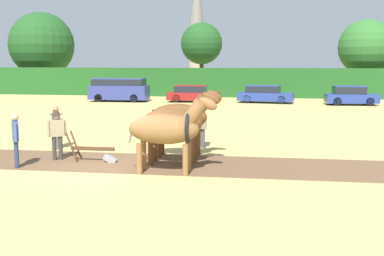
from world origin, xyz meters
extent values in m
plane|color=tan|center=(0.00, 0.00, 0.00)|extent=(240.00, 240.00, 0.00)
cube|color=brown|center=(-2.61, 0.86, 0.00)|extent=(30.11, 4.25, 0.01)
cube|color=#1E511E|center=(0.00, 31.72, 1.38)|extent=(71.44, 1.45, 2.76)
cylinder|color=brown|center=(-21.91, 37.60, 1.62)|extent=(0.44, 0.44, 3.23)
sphere|color=#1E4C1E|center=(-21.91, 37.60, 5.28)|extent=(7.42, 7.42, 7.42)
cylinder|color=#423323|center=(-3.33, 38.28, 2.04)|extent=(0.44, 0.44, 4.07)
sphere|color=#1E4C1E|center=(-3.33, 38.28, 5.32)|extent=(4.55, 4.55, 4.55)
cylinder|color=#4C3823|center=(13.56, 36.18, 1.63)|extent=(0.44, 0.44, 3.25)
sphere|color=#2D6628|center=(13.56, 36.18, 4.76)|extent=(5.49, 5.49, 5.49)
cylinder|color=gray|center=(-8.32, 63.22, 3.97)|extent=(2.47, 2.47, 7.94)
cone|color=slate|center=(-8.32, 63.22, 12.79)|extent=(2.72, 2.72, 9.71)
ellipsoid|color=brown|center=(1.93, -0.24, 1.37)|extent=(2.23, 1.05, 0.93)
cylinder|color=brown|center=(2.64, 0.05, 0.48)|extent=(0.18, 0.18, 0.95)
cylinder|color=brown|center=(2.66, -0.49, 0.48)|extent=(0.18, 0.18, 0.95)
cylinder|color=brown|center=(1.21, 0.00, 0.48)|extent=(0.18, 0.18, 0.95)
cylinder|color=brown|center=(1.23, -0.53, 0.48)|extent=(0.18, 0.18, 0.95)
cylinder|color=brown|center=(2.87, -0.21, 1.87)|extent=(0.84, 0.47, 0.91)
ellipsoid|color=brown|center=(3.28, -0.20, 2.17)|extent=(0.69, 0.28, 0.54)
cube|color=gray|center=(3.05, -0.20, 2.07)|extent=(0.42, 0.09, 0.56)
cylinder|color=gray|center=(0.89, -0.28, 1.27)|extent=(0.30, 0.13, 0.71)
torus|color=black|center=(2.70, -0.22, 1.44)|extent=(0.14, 0.94, 0.94)
ellipsoid|color=brown|center=(1.89, 1.01, 1.41)|extent=(2.08, 1.07, 0.95)
cylinder|color=brown|center=(2.55, 1.31, 0.49)|extent=(0.18, 0.18, 0.98)
cylinder|color=brown|center=(2.57, 0.76, 0.49)|extent=(0.18, 0.18, 0.98)
cylinder|color=brown|center=(1.22, 1.26, 0.49)|extent=(0.18, 0.18, 0.98)
cylinder|color=brown|center=(1.23, 0.71, 0.49)|extent=(0.18, 0.18, 0.98)
cylinder|color=brown|center=(2.76, 1.04, 1.92)|extent=(0.86, 0.48, 0.94)
ellipsoid|color=brown|center=(3.19, 1.05, 2.23)|extent=(0.69, 0.28, 0.54)
cube|color=gray|center=(2.95, 1.05, 2.12)|extent=(0.43, 0.09, 0.58)
cylinder|color=gray|center=(0.92, 0.98, 1.31)|extent=(0.30, 0.13, 0.71)
torus|color=black|center=(2.61, 1.03, 1.48)|extent=(0.14, 0.96, 0.96)
ellipsoid|color=brown|center=(1.85, 2.26, 1.45)|extent=(2.09, 1.06, 0.94)
cylinder|color=brown|center=(2.51, 2.56, 0.52)|extent=(0.18, 0.18, 1.03)
cylinder|color=brown|center=(2.53, 2.01, 0.52)|extent=(0.18, 0.18, 1.03)
cylinder|color=brown|center=(1.17, 2.51, 0.52)|extent=(0.18, 0.18, 1.03)
cylinder|color=brown|center=(1.19, 1.97, 0.52)|extent=(0.18, 0.18, 1.03)
cylinder|color=brown|center=(2.72, 2.29, 1.94)|extent=(0.82, 0.47, 0.88)
ellipsoid|color=brown|center=(3.12, 2.30, 2.22)|extent=(0.69, 0.28, 0.54)
cube|color=black|center=(2.90, 2.30, 2.14)|extent=(0.40, 0.09, 0.53)
cylinder|color=black|center=(0.87, 2.23, 1.35)|extent=(0.30, 0.13, 0.71)
torus|color=black|center=(2.57, 2.29, 1.53)|extent=(0.14, 0.96, 0.95)
cube|color=#4C331E|center=(-0.87, 0.92, 0.45)|extent=(1.53, 0.15, 0.12)
cube|color=#939399|center=(-0.26, 0.94, 0.10)|extent=(0.49, 0.22, 0.39)
cylinder|color=#4C331E|center=(-1.57, 1.09, 0.55)|extent=(0.40, 0.07, 0.96)
cylinder|color=#4C331E|center=(-1.56, 0.69, 0.55)|extent=(0.40, 0.07, 0.96)
cylinder|color=#38332D|center=(-2.11, 1.04, 0.42)|extent=(0.14, 0.14, 0.83)
cylinder|color=#38332D|center=(-2.29, 0.91, 0.42)|extent=(0.14, 0.14, 0.83)
cube|color=tan|center=(-2.20, 0.98, 1.12)|extent=(0.51, 0.45, 0.59)
sphere|color=tan|center=(-2.20, 0.98, 1.54)|extent=(0.22, 0.22, 0.22)
cylinder|color=tan|center=(-1.97, 1.15, 1.10)|extent=(0.09, 0.09, 0.55)
cylinder|color=tan|center=(-2.43, 0.81, 1.10)|extent=(0.09, 0.09, 0.55)
cylinder|color=#42382D|center=(-2.20, 0.98, 1.60)|extent=(0.43, 0.43, 0.02)
cylinder|color=#42382D|center=(-2.20, 0.98, 1.65)|extent=(0.21, 0.21, 0.10)
cylinder|color=#4C4C4C|center=(2.33, 4.30, 0.39)|extent=(0.14, 0.14, 0.78)
cylinder|color=#4C4C4C|center=(2.44, 4.13, 0.39)|extent=(0.14, 0.14, 0.78)
cube|color=tan|center=(2.38, 4.22, 1.06)|extent=(0.42, 0.49, 0.55)
sphere|color=tan|center=(2.38, 4.22, 1.45)|extent=(0.21, 0.21, 0.21)
cylinder|color=tan|center=(2.23, 4.44, 1.03)|extent=(0.09, 0.09, 0.52)
cylinder|color=tan|center=(2.54, 3.99, 1.03)|extent=(0.09, 0.09, 0.52)
cylinder|color=#42382D|center=(2.38, 4.22, 1.51)|extent=(0.40, 0.40, 0.02)
cylinder|color=#42382D|center=(2.38, 4.22, 1.56)|extent=(0.20, 0.20, 0.10)
cylinder|color=#28334C|center=(-3.02, -0.29, 0.44)|extent=(0.14, 0.14, 0.88)
cylinder|color=#28334C|center=(-2.90, -0.49, 0.44)|extent=(0.14, 0.14, 0.88)
cube|color=#3D5184|center=(-2.96, -0.39, 1.20)|extent=(0.44, 0.54, 0.63)
sphere|color=tan|center=(-2.96, -0.39, 1.64)|extent=(0.24, 0.24, 0.24)
cylinder|color=#3D5184|center=(-3.12, -0.13, 1.18)|extent=(0.09, 0.09, 0.59)
cylinder|color=#3D5184|center=(-2.80, -0.65, 1.18)|extent=(0.09, 0.09, 0.59)
cylinder|color=#4C4C4C|center=(-3.26, 3.00, 0.41)|extent=(0.14, 0.14, 0.82)
cylinder|color=#4C4C4C|center=(-3.12, 2.85, 0.41)|extent=(0.14, 0.14, 0.82)
cube|color=#3D5184|center=(-3.19, 2.93, 1.10)|extent=(0.47, 0.49, 0.58)
sphere|color=tan|center=(-3.19, 2.93, 1.51)|extent=(0.22, 0.22, 0.22)
cylinder|color=#3D5184|center=(-3.38, 3.14, 1.08)|extent=(0.09, 0.09, 0.54)
cylinder|color=#3D5184|center=(-3.00, 2.72, 1.08)|extent=(0.09, 0.09, 0.54)
cylinder|color=tan|center=(-3.19, 2.93, 1.57)|extent=(0.42, 0.42, 0.02)
cylinder|color=tan|center=(-3.19, 2.93, 1.62)|extent=(0.21, 0.21, 0.10)
cube|color=navy|center=(-8.22, 24.81, 0.78)|extent=(5.05, 2.26, 1.18)
cube|color=black|center=(-8.22, 24.81, 1.64)|extent=(4.44, 2.03, 0.53)
cube|color=navy|center=(-8.22, 24.81, 1.93)|extent=(4.44, 2.03, 0.06)
cylinder|color=black|center=(-6.73, 25.78, 0.34)|extent=(0.70, 0.25, 0.69)
cylinder|color=black|center=(-6.64, 23.98, 0.34)|extent=(0.70, 0.25, 0.69)
cylinder|color=black|center=(-9.80, 25.63, 0.34)|extent=(0.70, 0.25, 0.69)
cylinder|color=black|center=(-9.71, 23.83, 0.34)|extent=(0.70, 0.25, 0.69)
cube|color=maroon|center=(-1.87, 25.37, 0.51)|extent=(4.44, 2.06, 0.65)
cube|color=black|center=(-2.09, 25.36, 1.09)|extent=(2.70, 1.78, 0.52)
cube|color=maroon|center=(-2.09, 25.36, 1.38)|extent=(2.70, 1.78, 0.06)
cylinder|color=black|center=(-0.58, 26.24, 0.34)|extent=(0.68, 0.26, 0.67)
cylinder|color=black|center=(-0.48, 24.66, 0.34)|extent=(0.68, 0.26, 0.67)
cylinder|color=black|center=(-3.26, 26.08, 0.34)|extent=(0.68, 0.26, 0.67)
cylinder|color=black|center=(-3.17, 24.50, 0.34)|extent=(0.68, 0.26, 0.67)
cube|color=navy|center=(4.15, 25.59, 0.52)|extent=(4.67, 2.25, 0.67)
cube|color=black|center=(3.93, 25.61, 1.12)|extent=(2.87, 1.86, 0.54)
cube|color=navy|center=(3.93, 25.61, 1.42)|extent=(2.87, 1.86, 0.06)
cylinder|color=black|center=(5.62, 26.15, 0.34)|extent=(0.69, 0.30, 0.67)
cylinder|color=black|center=(5.44, 24.67, 0.34)|extent=(0.69, 0.30, 0.67)
cylinder|color=black|center=(2.86, 26.50, 0.34)|extent=(0.69, 0.30, 0.67)
cylinder|color=black|center=(2.67, 25.02, 0.34)|extent=(0.69, 0.30, 0.67)
cube|color=navy|center=(10.82, 24.85, 0.53)|extent=(4.08, 2.07, 0.69)
cube|color=black|center=(10.63, 24.83, 1.16)|extent=(2.50, 1.75, 0.57)
cube|color=navy|center=(10.63, 24.83, 1.47)|extent=(2.50, 1.75, 0.06)
cylinder|color=black|center=(11.97, 25.70, 0.33)|extent=(0.67, 0.28, 0.65)
cylinder|color=black|center=(12.11, 24.22, 0.33)|extent=(0.67, 0.28, 0.65)
cylinder|color=black|center=(9.54, 25.47, 0.33)|extent=(0.67, 0.28, 0.65)
cylinder|color=black|center=(9.68, 23.99, 0.33)|extent=(0.67, 0.28, 0.65)
camera|label=1|loc=(5.47, -14.40, 3.44)|focal=45.00mm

